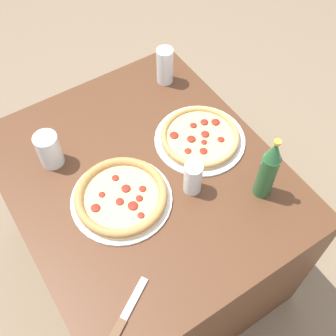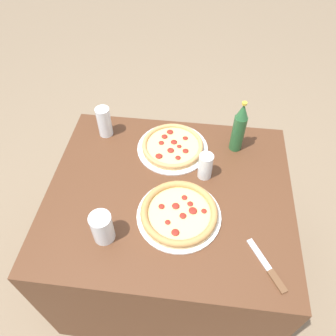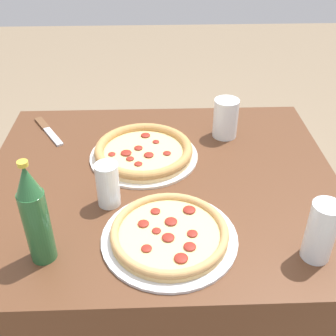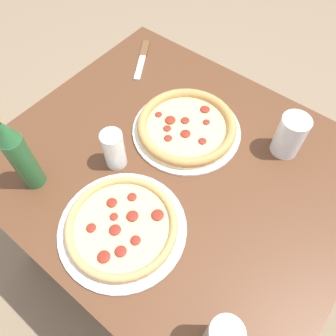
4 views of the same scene
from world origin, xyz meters
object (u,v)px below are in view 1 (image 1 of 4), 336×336
(glass_red_wine, at_px, (193,179))
(beer_bottle, at_px, (268,170))
(glass_orange_juice, at_px, (165,67))
(glass_iced_tea, at_px, (49,151))
(knife, at_px, (125,316))
(pizza_veggie, at_px, (200,137))
(pizza_salami, at_px, (121,197))

(glass_red_wine, bearing_deg, beer_bottle, 54.15)
(glass_orange_juice, distance_m, glass_iced_tea, 0.57)
(glass_iced_tea, relative_size, knife, 0.66)
(pizza_veggie, bearing_deg, glass_orange_juice, 169.01)
(glass_red_wine, relative_size, knife, 0.63)
(glass_orange_juice, relative_size, glass_iced_tea, 1.17)
(glass_orange_juice, xyz_separation_m, beer_bottle, (0.63, -0.02, 0.05))
(glass_orange_juice, relative_size, beer_bottle, 0.57)
(pizza_veggie, bearing_deg, glass_iced_tea, -112.74)
(pizza_veggie, relative_size, beer_bottle, 1.24)
(pizza_veggie, height_order, glass_iced_tea, glass_iced_tea)
(pizza_salami, bearing_deg, pizza_veggie, 100.27)
(glass_red_wine, bearing_deg, knife, -58.45)
(pizza_salami, distance_m, glass_orange_juice, 0.59)
(knife, bearing_deg, glass_orange_juice, 140.46)
(glass_red_wine, xyz_separation_m, knife, (0.24, -0.40, -0.05))
(pizza_veggie, xyz_separation_m, beer_bottle, (0.29, 0.04, 0.11))
(pizza_salami, relative_size, knife, 1.70)
(beer_bottle, relative_size, knife, 1.35)
(glass_iced_tea, bearing_deg, pizza_salami, 24.64)
(pizza_salami, height_order, glass_orange_juice, glass_orange_juice)
(beer_bottle, bearing_deg, pizza_salami, -118.91)
(pizza_veggie, distance_m, knife, 0.67)
(beer_bottle, xyz_separation_m, knife, (0.11, -0.59, -0.12))
(pizza_veggie, xyz_separation_m, knife, (0.40, -0.54, -0.01))
(pizza_veggie, relative_size, glass_iced_tea, 2.53)
(glass_orange_juice, bearing_deg, glass_iced_tea, -76.80)
(pizza_salami, relative_size, pizza_veggie, 1.02)
(glass_iced_tea, bearing_deg, beer_bottle, 47.03)
(pizza_salami, relative_size, glass_red_wine, 2.70)
(pizza_salami, height_order, pizza_veggie, pizza_salami)
(pizza_salami, distance_m, knife, 0.38)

